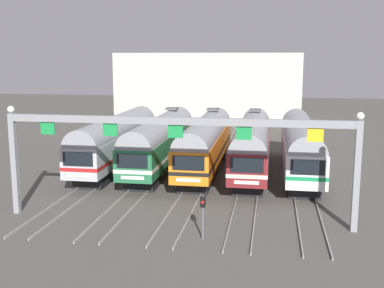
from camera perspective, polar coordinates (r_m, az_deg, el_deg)
The scene contains 10 objects.
ground_plane at distance 43.13m, azimuth 1.61°, elevation -3.18°, with size 160.00×160.00×0.00m, color #4C4944.
track_bed at distance 59.67m, azimuth 3.81°, elevation 0.65°, with size 17.76×70.00×0.15m.
commuter_train_stainless at distance 44.39m, azimuth -8.83°, elevation 0.62°, with size 2.88×18.06×4.77m.
commuter_train_green at distance 43.31m, azimuth -3.71°, elevation 0.48°, with size 2.88×18.06×5.05m.
commuter_train_orange at distance 42.58m, azimuth 1.62°, elevation 0.33°, with size 2.88×18.06×5.05m.
commuter_train_maroon at distance 42.24m, azimuth 7.09°, elevation 0.18°, with size 2.88×18.06×5.05m.
commuter_train_white at distance 42.28m, azimuth 12.60°, elevation 0.01°, with size 2.88×18.06×4.77m.
catenary_gantry at distance 29.02m, azimuth -1.94°, elevation 0.75°, with size 21.49×0.44×6.97m.
yard_signal_mast at distance 26.97m, azimuth 1.27°, elevation -7.60°, with size 0.28×0.35×2.51m.
maintenance_building at distance 79.15m, azimuth 2.01°, elevation 6.82°, with size 28.98×10.00×10.52m, color beige.
Camera 1 is at (5.61, -41.57, 10.05)m, focal length 45.43 mm.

